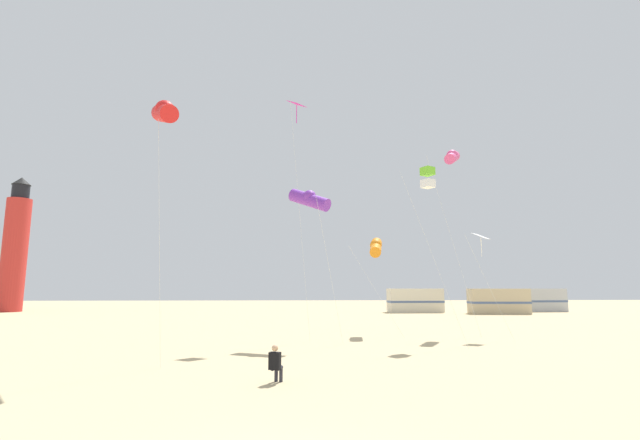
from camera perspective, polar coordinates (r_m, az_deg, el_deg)
kite_flyer_standing at (r=14.57m, az=-5.61°, el=-17.50°), size 0.45×0.56×1.16m
kite_diamond_white at (r=28.19m, az=19.69°, el=-2.34°), size 2.37×1.97×6.11m
kite_tube_violet at (r=24.17m, az=-1.34°, el=2.63°), size 2.99×2.81×8.28m
kite_tube_orange at (r=29.18m, az=7.08°, el=-3.38°), size 3.16×3.22×6.20m
kite_tube_rainbow at (r=32.10m, az=16.35°, el=7.64°), size 2.87×3.23×12.36m
kite_diamond_magenta at (r=27.41m, az=-2.92°, el=13.06°), size 1.45×1.45×13.92m
kite_box_lime at (r=25.54m, az=13.45°, el=5.21°), size 2.98×2.22×9.45m
kite_tube_scarlet at (r=19.50m, az=-19.03°, el=12.71°), size 1.73×2.55×10.51m
lighthouse_distant at (r=67.76m, az=-34.10°, el=-2.91°), size 2.80×2.80×16.80m
rv_van_cream at (r=55.92m, az=11.92°, el=-9.92°), size 6.51×2.55×2.80m
rv_van_tan at (r=55.34m, az=21.61°, el=-9.53°), size 6.58×2.77×2.80m
rv_van_silver at (r=62.93m, az=25.82°, el=-9.09°), size 6.61×2.85×2.80m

